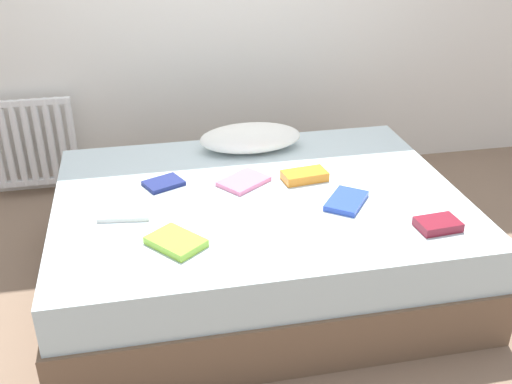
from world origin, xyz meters
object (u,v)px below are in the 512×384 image
at_px(textbook_navy, 164,183).
at_px(textbook_white, 124,214).
at_px(textbook_lime, 176,242).
at_px(textbook_pink, 244,181).
at_px(textbook_maroon, 438,224).
at_px(bed, 258,237).
at_px(textbook_orange, 305,176).
at_px(radiator, 29,144).
at_px(pillow, 250,138).
at_px(textbook_blue, 346,201).

bearing_deg(textbook_navy, textbook_white, -149.79).
xyz_separation_m(textbook_lime, textbook_pink, (0.39, 0.51, -0.01)).
relative_size(textbook_maroon, textbook_white, 0.79).
height_order(bed, textbook_pink, textbook_pink).
bearing_deg(textbook_lime, bed, 93.30).
bearing_deg(textbook_orange, radiator, 136.60).
bearing_deg(textbook_lime, textbook_white, 176.43).
distance_m(textbook_lime, textbook_pink, 0.64).
height_order(textbook_lime, textbook_orange, textbook_orange).
bearing_deg(textbook_pink, pillow, 37.94).
relative_size(pillow, textbook_blue, 2.41).
xyz_separation_m(textbook_maroon, textbook_blue, (-0.32, 0.30, -0.01)).
bearing_deg(textbook_pink, bed, -103.53).
height_order(textbook_pink, textbook_orange, textbook_orange).
distance_m(textbook_lime, textbook_white, 0.37).
bearing_deg(textbook_maroon, pillow, 117.60).
xyz_separation_m(textbook_navy, textbook_lime, (0.01, -0.57, 0.01)).
bearing_deg(radiator, bed, -43.99).
xyz_separation_m(bed, textbook_navy, (-0.45, 0.18, 0.26)).
bearing_deg(textbook_navy, textbook_pink, -32.83).
height_order(bed, textbook_orange, textbook_orange).
distance_m(bed, textbook_lime, 0.65).
bearing_deg(radiator, textbook_orange, -36.29).
distance_m(textbook_white, textbook_blue, 1.04).
relative_size(radiator, textbook_blue, 2.44).
xyz_separation_m(bed, textbook_maroon, (0.71, -0.49, 0.27)).
bearing_deg(textbook_lime, radiator, 168.11).
distance_m(textbook_maroon, textbook_blue, 0.44).
height_order(pillow, textbook_white, pillow).
height_order(textbook_navy, textbook_blue, textbook_blue).
bearing_deg(textbook_orange, textbook_navy, 166.05).
bearing_deg(textbook_white, textbook_orange, 19.23).
distance_m(textbook_pink, textbook_blue, 0.54).
relative_size(textbook_pink, textbook_blue, 0.99).
bearing_deg(textbook_white, radiator, 122.27).
bearing_deg(pillow, textbook_maroon, -57.93).
height_order(radiator, textbook_blue, radiator).
height_order(textbook_white, textbook_blue, textbook_blue).
bearing_deg(textbook_blue, bed, 101.11).
distance_m(textbook_pink, textbook_orange, 0.31).
height_order(pillow, textbook_pink, pillow).
bearing_deg(bed, textbook_white, -171.69).
xyz_separation_m(radiator, textbook_orange, (1.51, -1.11, 0.15)).
relative_size(textbook_navy, textbook_lime, 0.80).
bearing_deg(textbook_maroon, textbook_lime, 170.73).
bearing_deg(textbook_lime, pillow, 112.71).
distance_m(bed, pillow, 0.63).
height_order(pillow, textbook_navy, pillow).
height_order(radiator, textbook_navy, radiator).
bearing_deg(textbook_lime, textbook_blue, 65.09).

